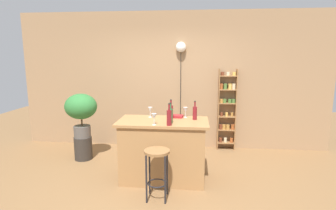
{
  "coord_description": "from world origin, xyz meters",
  "views": [
    {
      "loc": [
        0.47,
        -3.65,
        1.9
      ],
      "look_at": [
        0.05,
        0.55,
        1.14
      ],
      "focal_mm": 28.82,
      "sensor_mm": 36.0,
      "label": 1
    }
  ],
  "objects_px": {
    "bottle_vinegar": "(169,117)",
    "wine_glass_center": "(150,110)",
    "wine_glass_left": "(185,110)",
    "spice_shelf": "(227,109)",
    "bottle_olive_oil": "(171,112)",
    "cookbook": "(176,116)",
    "pendant_globe_light": "(181,49)",
    "plant_stool": "(83,148)",
    "potted_plant": "(81,110)",
    "wine_glass_right": "(154,117)",
    "bar_stool": "(157,163)",
    "bottle_spirits_clear": "(170,115)",
    "bottle_wine_red": "(195,113)"
  },
  "relations": [
    {
      "from": "spice_shelf",
      "to": "cookbook",
      "type": "height_order",
      "value": "spice_shelf"
    },
    {
      "from": "bar_stool",
      "to": "spice_shelf",
      "type": "bearing_deg",
      "value": 61.7
    },
    {
      "from": "plant_stool",
      "to": "potted_plant",
      "type": "relative_size",
      "value": 0.53
    },
    {
      "from": "plant_stool",
      "to": "wine_glass_center",
      "type": "relative_size",
      "value": 2.6
    },
    {
      "from": "bar_stool",
      "to": "pendant_globe_light",
      "type": "relative_size",
      "value": 0.31
    },
    {
      "from": "bottle_vinegar",
      "to": "cookbook",
      "type": "height_order",
      "value": "bottle_vinegar"
    },
    {
      "from": "bottle_spirits_clear",
      "to": "potted_plant",
      "type": "bearing_deg",
      "value": 154.11
    },
    {
      "from": "spice_shelf",
      "to": "bottle_wine_red",
      "type": "bearing_deg",
      "value": -114.77
    },
    {
      "from": "bar_stool",
      "to": "bottle_wine_red",
      "type": "bearing_deg",
      "value": 55.32
    },
    {
      "from": "plant_stool",
      "to": "potted_plant",
      "type": "distance_m",
      "value": 0.73
    },
    {
      "from": "wine_glass_right",
      "to": "spice_shelf",
      "type": "bearing_deg",
      "value": 55.68
    },
    {
      "from": "wine_glass_center",
      "to": "pendant_globe_light",
      "type": "relative_size",
      "value": 0.08
    },
    {
      "from": "bar_stool",
      "to": "wine_glass_right",
      "type": "relative_size",
      "value": 4.19
    },
    {
      "from": "bottle_olive_oil",
      "to": "wine_glass_right",
      "type": "relative_size",
      "value": 1.86
    },
    {
      "from": "spice_shelf",
      "to": "wine_glass_right",
      "type": "xyz_separation_m",
      "value": [
        -1.22,
        -1.79,
        0.21
      ]
    },
    {
      "from": "bottle_olive_oil",
      "to": "pendant_globe_light",
      "type": "height_order",
      "value": "pendant_globe_light"
    },
    {
      "from": "bottle_wine_red",
      "to": "bottle_olive_oil",
      "type": "bearing_deg",
      "value": 178.3
    },
    {
      "from": "wine_glass_left",
      "to": "cookbook",
      "type": "relative_size",
      "value": 0.78
    },
    {
      "from": "bottle_olive_oil",
      "to": "wine_glass_center",
      "type": "height_order",
      "value": "bottle_olive_oil"
    },
    {
      "from": "bar_stool",
      "to": "wine_glass_left",
      "type": "height_order",
      "value": "wine_glass_left"
    },
    {
      "from": "bottle_vinegar",
      "to": "wine_glass_center",
      "type": "distance_m",
      "value": 0.6
    },
    {
      "from": "wine_glass_center",
      "to": "cookbook",
      "type": "relative_size",
      "value": 0.78
    },
    {
      "from": "potted_plant",
      "to": "cookbook",
      "type": "distance_m",
      "value": 1.83
    },
    {
      "from": "spice_shelf",
      "to": "plant_stool",
      "type": "distance_m",
      "value": 2.91
    },
    {
      "from": "wine_glass_left",
      "to": "spice_shelf",
      "type": "bearing_deg",
      "value": 57.78
    },
    {
      "from": "bottle_olive_oil",
      "to": "wine_glass_left",
      "type": "xyz_separation_m",
      "value": [
        0.22,
        0.13,
        0.0
      ]
    },
    {
      "from": "wine_glass_right",
      "to": "wine_glass_center",
      "type": "bearing_deg",
      "value": 105.75
    },
    {
      "from": "plant_stool",
      "to": "potted_plant",
      "type": "xyz_separation_m",
      "value": [
        -0.0,
        0.0,
        0.73
      ]
    },
    {
      "from": "potted_plant",
      "to": "wine_glass_right",
      "type": "distance_m",
      "value": 1.78
    },
    {
      "from": "bar_stool",
      "to": "plant_stool",
      "type": "height_order",
      "value": "bar_stool"
    },
    {
      "from": "spice_shelf",
      "to": "wine_glass_left",
      "type": "bearing_deg",
      "value": -122.22
    },
    {
      "from": "bottle_wine_red",
      "to": "wine_glass_right",
      "type": "height_order",
      "value": "bottle_wine_red"
    },
    {
      "from": "wine_glass_left",
      "to": "plant_stool",
      "type": "bearing_deg",
      "value": 167.07
    },
    {
      "from": "wine_glass_center",
      "to": "pendant_globe_light",
      "type": "xyz_separation_m",
      "value": [
        0.41,
        1.34,
        0.99
      ]
    },
    {
      "from": "bar_stool",
      "to": "bottle_spirits_clear",
      "type": "height_order",
      "value": "bottle_spirits_clear"
    },
    {
      "from": "bottle_olive_oil",
      "to": "wine_glass_center",
      "type": "distance_m",
      "value": 0.35
    },
    {
      "from": "cookbook",
      "to": "pendant_globe_light",
      "type": "distance_m",
      "value": 1.7
    },
    {
      "from": "plant_stool",
      "to": "pendant_globe_light",
      "type": "distance_m",
      "value": 2.69
    },
    {
      "from": "bottle_vinegar",
      "to": "wine_glass_center",
      "type": "relative_size",
      "value": 1.92
    },
    {
      "from": "wine_glass_left",
      "to": "wine_glass_right",
      "type": "bearing_deg",
      "value": -129.0
    },
    {
      "from": "bottle_olive_oil",
      "to": "cookbook",
      "type": "relative_size",
      "value": 1.46
    },
    {
      "from": "wine_glass_center",
      "to": "wine_glass_right",
      "type": "xyz_separation_m",
      "value": [
        0.13,
        -0.48,
        0.0
      ]
    },
    {
      "from": "wine_glass_center",
      "to": "bottle_spirits_clear",
      "type": "bearing_deg",
      "value": -44.26
    },
    {
      "from": "spice_shelf",
      "to": "wine_glass_center",
      "type": "relative_size",
      "value": 10.1
    },
    {
      "from": "potted_plant",
      "to": "plant_stool",
      "type": "bearing_deg",
      "value": 0.0
    },
    {
      "from": "bottle_wine_red",
      "to": "pendant_globe_light",
      "type": "xyz_separation_m",
      "value": [
        -0.3,
        1.44,
        1.0
      ]
    },
    {
      "from": "plant_stool",
      "to": "wine_glass_right",
      "type": "xyz_separation_m",
      "value": [
        1.49,
        -0.96,
        0.85
      ]
    },
    {
      "from": "potted_plant",
      "to": "wine_glass_left",
      "type": "height_order",
      "value": "potted_plant"
    },
    {
      "from": "potted_plant",
      "to": "wine_glass_center",
      "type": "distance_m",
      "value": 1.45
    },
    {
      "from": "bar_stool",
      "to": "bottle_spirits_clear",
      "type": "relative_size",
      "value": 2.28
    }
  ]
}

